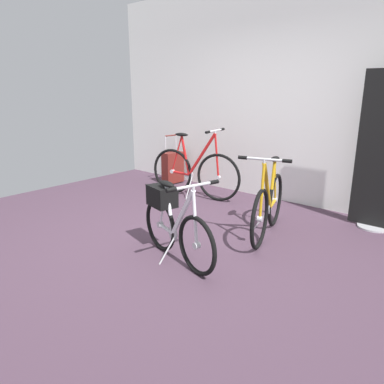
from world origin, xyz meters
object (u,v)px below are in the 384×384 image
display_bike_right (268,205)px  display_bike_left (194,172)px  rolling_suitcase (173,167)px  folding_bike_foreground (173,220)px  floor_banner_stand (383,160)px

display_bike_right → display_bike_left: bearing=158.5°
display_bike_left → rolling_suitcase: display_bike_left is taller
folding_bike_foreground → rolling_suitcase: rolling_suitcase is taller
display_bike_left → folding_bike_foreground: bearing=-55.5°
folding_bike_foreground → display_bike_right: 1.17m
display_bike_left → floor_banner_stand: bearing=9.4°
floor_banner_stand → rolling_suitcase: 3.28m
floor_banner_stand → rolling_suitcase: (-3.24, -0.02, -0.53)m
display_bike_left → display_bike_right: (1.58, -0.62, -0.03)m
floor_banner_stand → display_bike_right: 1.40m
display_bike_left → display_bike_right: bearing=-21.5°
display_bike_left → rolling_suitcase: size_ratio=1.79×
folding_bike_foreground → floor_banner_stand: bearing=59.4°
folding_bike_foreground → display_bike_left: bearing=124.5°
floor_banner_stand → display_bike_right: size_ratio=1.38×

